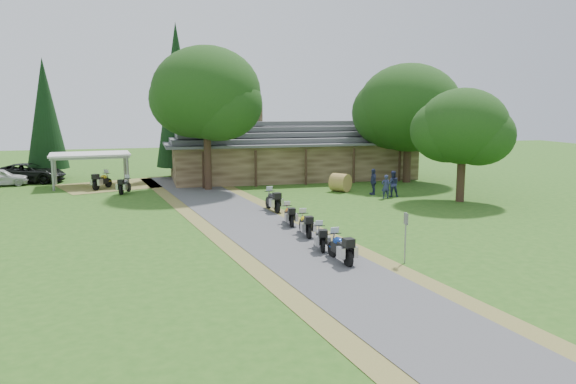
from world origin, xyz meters
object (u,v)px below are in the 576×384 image
object	(u,v)px
motorcycle_row_d	(289,214)
motorcycle_carport_a	(102,180)
car_white_sedan	(0,175)
motorcycle_row_e	(273,200)
car_dark_suv	(29,168)
lodge	(291,149)
carport	(91,170)
motorcycle_row_a	(340,246)
motorcycle_carport_b	(125,185)
motorcycle_row_b	(321,236)
motorcycle_row_c	(305,223)
hay_bale	(340,183)

from	to	relation	value
motorcycle_row_d	motorcycle_carport_a	size ratio (longest dim) A/B	0.85
car_white_sedan	motorcycle_row_e	bearing A→B (deg)	-137.40
car_dark_suv	motorcycle_carport_a	distance (m)	7.78
lodge	motorcycle_row_d	size ratio (longest dim) A/B	12.52
carport	motorcycle_row_d	distance (m)	20.86
motorcycle_row_a	motorcycle_carport_b	xyz separation A→B (m)	(-8.89, 20.37, -0.04)
motorcycle_row_b	motorcycle_row_d	distance (m)	5.15
motorcycle_row_a	motorcycle_carport_a	xyz separation A→B (m)	(-10.59, 22.91, 0.03)
motorcycle_row_b	motorcycle_carport_b	distance (m)	20.23
lodge	car_white_sedan	xyz separation A→B (m)	(-23.12, 0.80, -1.59)
motorcycle_row_b	motorcycle_carport_b	size ratio (longest dim) A/B	0.95
lodge	motorcycle_carport_a	distance (m)	15.71
motorcycle_row_c	car_white_sedan	bearing A→B (deg)	42.55
motorcycle_row_e	motorcycle_carport_b	distance (m)	12.57
car_dark_suv	motorcycle_row_b	distance (m)	30.57
car_white_sedan	hay_bale	xyz separation A→B (m)	(24.59, -9.19, -0.20)
motorcycle_carport_a	car_dark_suv	bearing A→B (deg)	80.65
motorcycle_row_e	motorcycle_carport_a	bearing A→B (deg)	35.69
car_dark_suv	motorcycle_row_d	distance (m)	26.31
car_white_sedan	motorcycle_row_c	size ratio (longest dim) A/B	2.85
car_white_sedan	motorcycle_row_a	world-z (taller)	car_white_sedan
lodge	hay_bale	distance (m)	8.70
lodge	motorcycle_row_a	bearing A→B (deg)	-100.57
motorcycle_row_c	motorcycle_carport_b	distance (m)	17.94
motorcycle_row_e	motorcycle_carport_a	size ratio (longest dim) A/B	1.00
motorcycle_row_a	motorcycle_row_c	bearing A→B (deg)	-4.42
motorcycle_row_b	car_white_sedan	bearing A→B (deg)	46.43
motorcycle_row_a	motorcycle_carport_b	distance (m)	22.23
motorcycle_row_e	motorcycle_carport_b	xyz separation A→B (m)	(-8.71, 9.07, -0.07)
lodge	carport	distance (m)	16.36
motorcycle_carport_a	carport	bearing A→B (deg)	56.92
car_dark_suv	motorcycle_row_b	size ratio (longest dim) A/B	3.57
motorcycle_row_c	hay_bale	bearing A→B (deg)	-24.41
lodge	motorcycle_row_b	bearing A→B (deg)	-101.84
carport	motorcycle_carport_b	distance (m)	5.19
lodge	hay_bale	xyz separation A→B (m)	(1.47, -8.38, -1.79)
carport	motorcycle_row_d	size ratio (longest dim) A/B	3.43
motorcycle_row_a	motorcycle_row_b	world-z (taller)	motorcycle_row_a
motorcycle_row_b	car_dark_suv	bearing A→B (deg)	42.02
car_dark_suv	carport	bearing A→B (deg)	-109.61
car_white_sedan	motorcycle_row_b	xyz separation A→B (m)	(18.20, -24.31, -0.28)
hay_bale	car_dark_suv	bearing A→B (deg)	154.88
motorcycle_carport_a	hay_bale	world-z (taller)	motorcycle_carport_a
carport	car_white_sedan	world-z (taller)	carport
lodge	car_white_sedan	world-z (taller)	lodge
car_dark_suv	hay_bale	xyz separation A→B (m)	(22.77, -10.68, -0.51)
car_white_sedan	motorcycle_row_c	bearing A→B (deg)	-147.48
motorcycle_row_b	motorcycle_row_a	bearing A→B (deg)	-166.53
motorcycle_row_c	motorcycle_row_a	bearing A→B (deg)	-176.58
car_white_sedan	motorcycle_carport_a	bearing A→B (deg)	-122.04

